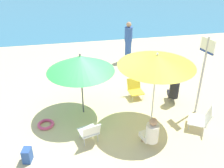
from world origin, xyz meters
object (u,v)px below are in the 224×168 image
warning_sign (204,66)px  swim_ring (46,124)px  beach_bag (27,155)px  umbrella_green (80,63)px  beach_chair_c (135,88)px  person_c (151,133)px  person_b (128,42)px  beach_chair_b (90,131)px  umbrella_yellow (157,60)px  beach_chair_a (202,118)px  person_a (174,89)px

warning_sign → swim_ring: (-4.38, 0.17, -1.48)m
beach_bag → umbrella_green: bearing=49.8°
beach_chair_c → person_c: person_c is taller
umbrella_green → beach_bag: umbrella_green is taller
person_b → beach_bag: (-3.68, -5.18, -0.66)m
umbrella_green → person_b: (2.22, 3.46, -0.76)m
beach_chair_b → beach_bag: bearing=88.4°
umbrella_yellow → beach_chair_c: 2.12m
warning_sign → beach_bag: size_ratio=6.70×
swim_ring → beach_bag: bearing=-106.2°
umbrella_green → person_b: bearing=57.3°
beach_chair_a → swim_ring: size_ratio=1.69×
beach_chair_c → beach_bag: bearing=-61.3°
beach_chair_a → beach_chair_c: (-1.35, 1.94, -0.01)m
beach_chair_a → person_a: person_a is taller
beach_chair_b → umbrella_green: bearing=-13.6°
beach_chair_c → beach_bag: (-3.20, -2.31, -0.13)m
person_c → person_b: bearing=-23.9°
person_b → person_a: bearing=-39.0°
umbrella_yellow → beach_bag: (-3.31, -0.91, -1.71)m
beach_chair_b → person_a: size_ratio=0.66×
umbrella_yellow → beach_chair_a: (1.24, -0.54, -1.57)m
person_b → warning_sign: 4.28m
person_a → person_b: size_ratio=0.58×
beach_bag → swim_ring: bearing=73.8°
person_b → person_c: size_ratio=1.76×
person_b → swim_ring: size_ratio=3.61×
person_c → beach_bag: 2.95m
umbrella_yellow → beach_chair_a: bearing=-23.5°
umbrella_yellow → person_a: size_ratio=2.17×
person_a → warning_sign: (0.47, -0.63, 1.05)m
beach_chair_c → person_a: (1.08, -0.59, 0.17)m
warning_sign → umbrella_yellow: bearing=172.0°
beach_chair_b → beach_chair_c: (1.70, 1.94, -0.05)m
umbrella_yellow → beach_chair_a: 2.08m
person_c → swim_ring: bearing=45.7°
umbrella_green → beach_chair_c: (1.74, 0.58, -1.30)m
person_a → beach_bag: 4.62m
umbrella_green → umbrella_yellow: umbrella_yellow is taller
person_b → person_c: (-0.75, -5.30, -0.36)m
umbrella_yellow → beach_chair_c: umbrella_yellow is taller
beach_chair_c → warning_sign: bearing=44.9°
umbrella_green → swim_ring: umbrella_green is taller
beach_chair_b → swim_ring: bearing=36.1°
umbrella_yellow → person_b: size_ratio=1.26×
umbrella_green → person_a: umbrella_green is taller
swim_ring → beach_bag: (-0.37, -1.27, 0.13)m
beach_chair_c → swim_ring: 3.03m
umbrella_yellow → swim_ring: size_ratio=4.56×
umbrella_yellow → beach_chair_c: bearing=94.6°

